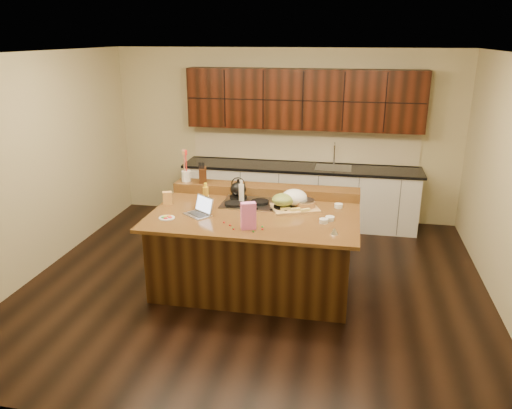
# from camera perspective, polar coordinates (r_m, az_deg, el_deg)

# --- Properties ---
(room) EXTENTS (5.52, 5.02, 2.72)m
(room) POSITION_cam_1_polar(r_m,az_deg,el_deg) (5.68, -0.10, 3.18)
(room) COLOR black
(room) RESTS_ON ground
(island) EXTENTS (2.40, 1.60, 0.92)m
(island) POSITION_cam_1_polar(r_m,az_deg,el_deg) (5.98, -0.09, -5.02)
(island) COLOR black
(island) RESTS_ON ground
(back_ledge) EXTENTS (2.40, 0.30, 0.12)m
(back_ledge) POSITION_cam_1_polar(r_m,az_deg,el_deg) (6.45, 1.11, 1.67)
(back_ledge) COLOR black
(back_ledge) RESTS_ON island
(cooktop) EXTENTS (0.92, 0.52, 0.05)m
(cooktop) POSITION_cam_1_polar(r_m,az_deg,el_deg) (6.08, 0.45, 0.17)
(cooktop) COLOR gray
(cooktop) RESTS_ON island
(back_counter) EXTENTS (3.70, 0.66, 2.40)m
(back_counter) POSITION_cam_1_polar(r_m,az_deg,el_deg) (7.86, 5.21, 4.79)
(back_counter) COLOR silver
(back_counter) RESTS_ON ground
(kettle) EXTENTS (0.26, 0.26, 0.18)m
(kettle) POSITION_cam_1_polar(r_m,az_deg,el_deg) (6.23, -2.04, 1.77)
(kettle) COLOR black
(kettle) RESTS_ON cooktop
(green_bowl) EXTENTS (0.30, 0.30, 0.15)m
(green_bowl) POSITION_cam_1_polar(r_m,az_deg,el_deg) (5.89, 3.09, 0.54)
(green_bowl) COLOR olive
(green_bowl) RESTS_ON cooktop
(laptop) EXTENTS (0.38, 0.37, 0.21)m
(laptop) POSITION_cam_1_polar(r_m,az_deg,el_deg) (5.76, -6.36, -0.62)
(laptop) COLOR #B7B7BC
(laptop) RESTS_ON island
(oil_bottle) EXTENTS (0.09, 0.09, 0.27)m
(oil_bottle) POSITION_cam_1_polar(r_m,az_deg,el_deg) (5.92, -5.75, 0.74)
(oil_bottle) COLOR gold
(oil_bottle) RESTS_ON island
(vinegar_bottle) EXTENTS (0.07, 0.07, 0.25)m
(vinegar_bottle) POSITION_cam_1_polar(r_m,az_deg,el_deg) (6.06, -1.68, 1.17)
(vinegar_bottle) COLOR silver
(vinegar_bottle) RESTS_ON island
(wooden_tray) EXTENTS (0.64, 0.55, 0.22)m
(wooden_tray) POSITION_cam_1_polar(r_m,az_deg,el_deg) (5.97, 4.41, 0.55)
(wooden_tray) COLOR tan
(wooden_tray) RESTS_ON island
(ramekin_a) EXTENTS (0.10, 0.10, 0.04)m
(ramekin_a) POSITION_cam_1_polar(r_m,az_deg,el_deg) (5.54, 7.74, -1.86)
(ramekin_a) COLOR white
(ramekin_a) RESTS_ON island
(ramekin_b) EXTENTS (0.10, 0.10, 0.04)m
(ramekin_b) POSITION_cam_1_polar(r_m,az_deg,el_deg) (5.62, 8.44, -1.59)
(ramekin_b) COLOR white
(ramekin_b) RESTS_ON island
(ramekin_c) EXTENTS (0.10, 0.10, 0.04)m
(ramekin_c) POSITION_cam_1_polar(r_m,az_deg,el_deg) (6.05, 9.41, -0.13)
(ramekin_c) COLOR white
(ramekin_c) RESTS_ON island
(strainer_bowl) EXTENTS (0.29, 0.29, 0.09)m
(strainer_bowl) POSITION_cam_1_polar(r_m,az_deg,el_deg) (5.96, 5.62, -0.04)
(strainer_bowl) COLOR #996B3F
(strainer_bowl) RESTS_ON island
(kitchen_timer) EXTENTS (0.09, 0.09, 0.07)m
(kitchen_timer) POSITION_cam_1_polar(r_m,az_deg,el_deg) (5.24, 8.94, -2.99)
(kitchen_timer) COLOR silver
(kitchen_timer) RESTS_ON island
(pink_bag) EXTENTS (0.18, 0.14, 0.29)m
(pink_bag) POSITION_cam_1_polar(r_m,az_deg,el_deg) (5.28, -0.88, -1.30)
(pink_bag) COLOR pink
(pink_bag) RESTS_ON island
(candy_plate) EXTENTS (0.20, 0.20, 0.01)m
(candy_plate) POSITION_cam_1_polar(r_m,az_deg,el_deg) (5.71, -10.17, -1.52)
(candy_plate) COLOR white
(candy_plate) RESTS_ON island
(package_box) EXTENTS (0.13, 0.11, 0.15)m
(package_box) POSITION_cam_1_polar(r_m,az_deg,el_deg) (6.17, -10.09, 0.75)
(package_box) COLOR #CF9549
(package_box) RESTS_ON island
(utensil_crock) EXTENTS (0.15, 0.15, 0.14)m
(utensil_crock) POSITION_cam_1_polar(r_m,az_deg,el_deg) (6.67, -7.99, 3.24)
(utensil_crock) COLOR white
(utensil_crock) RESTS_ON back_ledge
(knife_block) EXTENTS (0.14, 0.18, 0.19)m
(knife_block) POSITION_cam_1_polar(r_m,az_deg,el_deg) (6.59, -6.11, 3.38)
(knife_block) COLOR black
(knife_block) RESTS_ON back_ledge
(gumdrop_0) EXTENTS (0.02, 0.02, 0.02)m
(gumdrop_0) POSITION_cam_1_polar(r_m,az_deg,el_deg) (5.41, -3.00, -2.36)
(gumdrop_0) COLOR red
(gumdrop_0) RESTS_ON island
(gumdrop_1) EXTENTS (0.02, 0.02, 0.02)m
(gumdrop_1) POSITION_cam_1_polar(r_m,az_deg,el_deg) (5.23, -0.32, -3.10)
(gumdrop_1) COLOR #198C26
(gumdrop_1) RESTS_ON island
(gumdrop_2) EXTENTS (0.02, 0.02, 0.02)m
(gumdrop_2) POSITION_cam_1_polar(r_m,az_deg,el_deg) (5.49, -3.68, -2.04)
(gumdrop_2) COLOR red
(gumdrop_2) RESTS_ON island
(gumdrop_3) EXTENTS (0.02, 0.02, 0.02)m
(gumdrop_3) POSITION_cam_1_polar(r_m,az_deg,el_deg) (5.36, 0.72, -2.55)
(gumdrop_3) COLOR #198C26
(gumdrop_3) RESTS_ON island
(gumdrop_4) EXTENTS (0.02, 0.02, 0.02)m
(gumdrop_4) POSITION_cam_1_polar(r_m,az_deg,el_deg) (5.30, -2.57, -2.82)
(gumdrop_4) COLOR red
(gumdrop_4) RESTS_ON island
(gumdrop_5) EXTENTS (0.02, 0.02, 0.02)m
(gumdrop_5) POSITION_cam_1_polar(r_m,az_deg,el_deg) (5.33, -2.67, -2.70)
(gumdrop_5) COLOR #198C26
(gumdrop_5) RESTS_ON island
(gumdrop_6) EXTENTS (0.02, 0.02, 0.02)m
(gumdrop_6) POSITION_cam_1_polar(r_m,az_deg,el_deg) (5.34, -1.45, -2.63)
(gumdrop_6) COLOR red
(gumdrop_6) RESTS_ON island
(gumdrop_7) EXTENTS (0.02, 0.02, 0.02)m
(gumdrop_7) POSITION_cam_1_polar(r_m,az_deg,el_deg) (5.36, -0.07, -2.54)
(gumdrop_7) COLOR #198C26
(gumdrop_7) RESTS_ON island
(gumdrop_8) EXTENTS (0.02, 0.02, 0.02)m
(gumdrop_8) POSITION_cam_1_polar(r_m,az_deg,el_deg) (5.29, 0.75, -2.83)
(gumdrop_8) COLOR red
(gumdrop_8) RESTS_ON island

